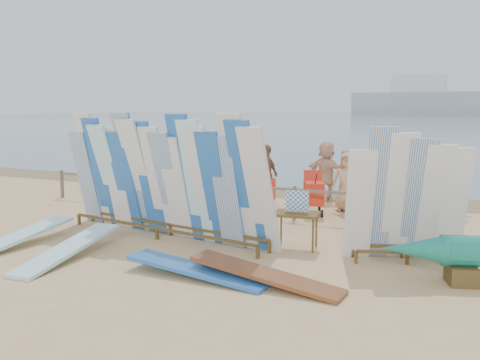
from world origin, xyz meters
The scene contains 26 objects.
ground centered at (0.00, 0.00, 0.00)m, with size 160.00×160.00×0.00m, color tan.
ocean centered at (0.00, 128.00, 0.00)m, with size 320.00×240.00×0.02m, color slate.
wet_sand_strip centered at (0.00, 7.20, 0.00)m, with size 40.00×2.60×0.01m, color olive.
distant_ship centered at (-12.00, 180.00, 5.31)m, with size 45.00×8.00×14.00m.
fence centered at (0.00, 3.00, 0.63)m, with size 12.08×0.08×0.90m.
main_surfboard_rack centered at (-0.12, 0.02, 1.28)m, with size 5.75×1.63×2.84m.
side_surfboard_rack centered at (5.09, 0.42, 1.17)m, with size 2.33×1.34×2.61m.
vendor_table centered at (2.92, 0.42, 0.41)m, with size 1.01×0.77×1.23m.
flat_board_d centered at (1.91, -2.04, 0.00)m, with size 0.56×2.70×0.07m, color blue.
flat_board_b centered at (-0.93, -2.15, 0.00)m, with size 0.56×2.70×0.07m, color #98DFF4.
flat_board_c centered at (3.15, -1.92, 0.00)m, with size 0.56×2.70×0.07m, color brown.
flat_board_a centered at (-2.54, -1.93, 0.00)m, with size 0.56×2.70×0.07m, color #98DFF4.
beach_chair_left centered at (-0.33, 4.09, 0.24)m, with size 0.59×0.61×0.80m.
beach_chair_right centered at (0.83, 3.87, 0.26)m, with size 0.71×0.73×0.90m.
stroller centered at (2.27, 3.84, 0.48)m, with size 0.89×1.03×1.20m.
beachgoer_9 centered at (5.59, 5.56, 0.94)m, with size 1.21×0.50×1.88m, color tan.
beachgoer_0 centered at (-4.41, 4.83, 0.78)m, with size 0.76×0.36×1.55m, color tan.
beachgoer_11 centered at (-4.30, 6.64, 0.92)m, with size 1.71×0.55×1.84m, color beige.
beachgoer_7 centered at (2.70, 5.86, 0.83)m, with size 0.60×0.33×1.65m, color #8C6042.
beachgoer_6 centered at (2.97, 4.72, 0.84)m, with size 0.82×0.39×1.68m, color tan.
beachgoer_1 centered at (-4.61, 5.76, 0.90)m, with size 0.66×0.36×1.80m, color #8C6042.
beachgoer_5 centered at (2.01, 6.13, 0.94)m, with size 1.75×0.57×1.88m, color beige.
beachgoer_4 centered at (0.67, 4.25, 0.93)m, with size 1.09×0.47×1.87m, color #8C6042.
beachgoer_3 centered at (-2.67, 6.31, 0.77)m, with size 0.99×0.41×1.53m, color tan.
beachgoer_extra_1 centered at (-6.48, 5.60, 0.80)m, with size 0.93×0.40×1.59m, color #8C6042.
beachgoer_2 centered at (-3.78, 3.60, 0.81)m, with size 0.79×0.38×1.62m, color beige.
Camera 1 is at (6.16, -9.51, 2.95)m, focal length 38.00 mm.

